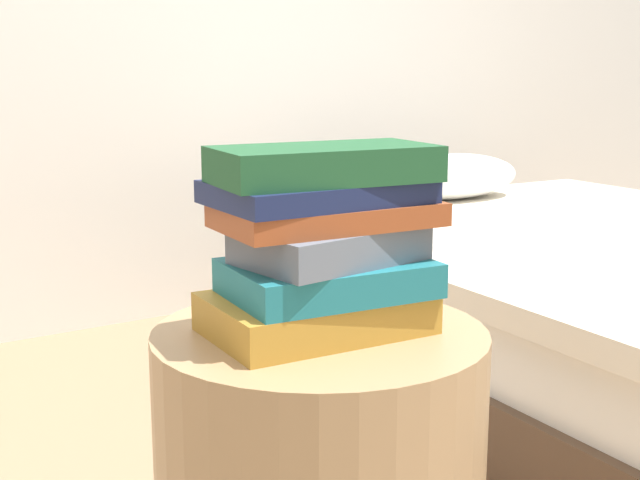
{
  "coord_description": "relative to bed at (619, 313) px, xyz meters",
  "views": [
    {
      "loc": [
        -0.64,
        -0.98,
        0.93
      ],
      "look_at": [
        0.0,
        0.0,
        0.69
      ],
      "focal_mm": 48.36,
      "sensor_mm": 36.0,
      "label": 1
    }
  ],
  "objects": [
    {
      "name": "book_rust",
      "position": [
        -1.37,
        -0.54,
        0.49
      ],
      "size": [
        0.31,
        0.19,
        0.03
      ],
      "primitive_type": "cube",
      "rotation": [
        0.0,
        0.0,
        -0.08
      ],
      "color": "#994723",
      "rests_on": "book_slate"
    },
    {
      "name": "book_teal",
      "position": [
        -1.37,
        -0.54,
        0.41
      ],
      "size": [
        0.29,
        0.22,
        0.05
      ],
      "primitive_type": "cube",
      "rotation": [
        0.0,
        0.0,
        -0.11
      ],
      "color": "#1E727F",
      "rests_on": "book_ochre"
    },
    {
      "name": "bed",
      "position": [
        0.0,
        0.0,
        0.0
      ],
      "size": [
        1.65,
        2.09,
        0.62
      ],
      "rotation": [
        0.0,
        0.0,
        -0.06
      ],
      "color": "#4C3828",
      "rests_on": "ground_plane"
    },
    {
      "name": "book_slate",
      "position": [
        -1.37,
        -0.54,
        0.45
      ],
      "size": [
        0.26,
        0.19,
        0.05
      ],
      "primitive_type": "cube",
      "rotation": [
        0.0,
        0.0,
        0.11
      ],
      "color": "slate",
      "rests_on": "book_teal"
    },
    {
      "name": "book_navy",
      "position": [
        -1.38,
        -0.52,
        0.53
      ],
      "size": [
        0.29,
        0.2,
        0.03
      ],
      "primitive_type": "cube",
      "rotation": [
        0.0,
        0.0,
        -0.04
      ],
      "color": "#19234C",
      "rests_on": "book_rust"
    },
    {
      "name": "book_ochre",
      "position": [
        -1.38,
        -0.53,
        0.35
      ],
      "size": [
        0.31,
        0.21,
        0.05
      ],
      "primitive_type": "cube",
      "rotation": [
        0.0,
        0.0,
        -0.06
      ],
      "color": "#B7842D",
      "rests_on": "side_table"
    },
    {
      "name": "book_forest",
      "position": [
        -1.38,
        -0.54,
        0.57
      ],
      "size": [
        0.32,
        0.19,
        0.05
      ],
      "primitive_type": "cube",
      "rotation": [
        0.0,
        0.0,
        -0.13
      ],
      "color": "#1E512D",
      "rests_on": "book_navy"
    }
  ]
}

